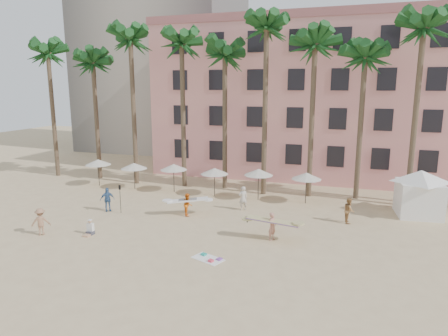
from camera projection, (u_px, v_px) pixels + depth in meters
ground at (162, 251)px, 23.69m from camera, size 120.00×120.00×0.00m
pink_hotel at (322, 101)px, 44.21m from camera, size 35.00×14.00×16.00m
palm_row at (240, 47)px, 34.89m from camera, size 44.40×5.40×16.30m
umbrella_row at (193, 169)px, 35.77m from camera, size 22.50×2.70×2.73m
cabana at (420, 189)px, 29.81m from camera, size 4.91×4.91×3.50m
beach_towel at (209, 258)px, 22.64m from camera, size 2.04×1.59×0.14m
carrier_yellow at (272, 225)px, 25.25m from camera, size 3.28×0.88×1.81m
carrier_white at (188, 204)px, 30.08m from camera, size 3.11×1.87×1.71m
beachgoers at (174, 209)px, 28.70m from camera, size 20.33×10.21×1.92m
paddle at (120, 195)px, 30.52m from camera, size 0.18×0.04×2.23m
seated_man at (90, 230)px, 26.29m from camera, size 0.44×0.77×1.00m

